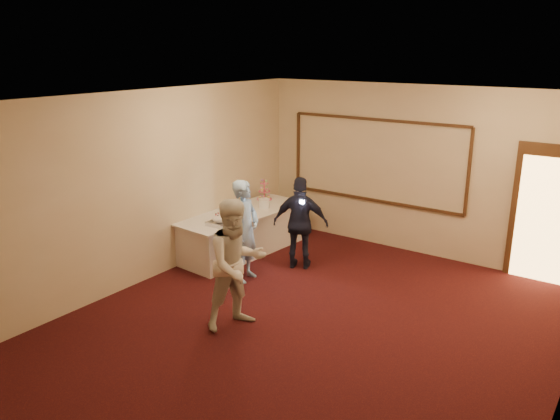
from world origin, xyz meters
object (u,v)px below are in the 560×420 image
Objects in this scene: buffet_table at (242,232)px; pavlova_tray at (221,220)px; man at (245,231)px; tart at (236,216)px; plate_stack_a at (241,207)px; cupcake_stand at (264,192)px; guest at (301,223)px; plate_stack_b at (264,203)px; woman at (237,264)px.

buffet_table is 0.90m from pavlova_tray.
man is (0.80, -0.91, 0.43)m from buffet_table.
pavlova_tray is 1.69× the size of tart.
plate_stack_a is at bearing 34.38° from man.
man is (0.97, -1.80, -0.10)m from cupcake_stand.
pavlova_tray reaches higher than plate_stack_a.
buffet_table is at bearing -23.66° from guest.
cupcake_stand is 0.58m from plate_stack_b.
tart is 0.18× the size of man.
guest reaches higher than pavlova_tray.
man is 1.04× the size of guest.
cupcake_stand is 2.09× the size of plate_stack_b.
cupcake_stand is 2.17× the size of plate_stack_a.
guest is (1.09, 0.77, -0.06)m from pavlova_tray.
buffet_table is 1.29m from man.
buffet_table is at bearing 109.91° from tart.
cupcake_stand is (-0.33, 1.65, 0.08)m from pavlova_tray.
guest is (-0.42, 2.17, -0.09)m from woman.
pavlova_tray is 2.06m from woman.
pavlova_tray is (0.16, -0.76, 0.46)m from buffet_table.
pavlova_tray is at bearing -77.19° from plate_stack_a.
buffet_table is at bearing 31.76° from plate_stack_a.
pavlova_tray is 0.77m from plate_stack_a.
buffet_table is 6.10× the size of cupcake_stand.
guest is (1.14, 0.32, -0.01)m from tart.
buffet_table is 1.06m from cupcake_stand.
cupcake_stand is 0.92m from plate_stack_a.
pavlova_tray reaches higher than buffet_table.
pavlova_tray is at bearing 69.21° from woman.
pavlova_tray is 1.12× the size of cupcake_stand.
man is at bearing -61.68° from cupcake_stand.
tart is (0.11, -0.31, 0.41)m from buffet_table.
man is (0.63, -1.34, -0.04)m from plate_stack_b.
buffet_table is 1.61× the size of man.
pavlova_tray is at bearing 10.94° from guest.
guest reaches higher than plate_stack_b.
woman is at bearing -52.08° from plate_stack_a.
guest reaches higher than tart.
man is 0.93× the size of woman.
plate_stack_a is at bearing -112.57° from plate_stack_b.
plate_stack_b is (0.34, -0.47, -0.07)m from cupcake_stand.
cupcake_stand is 0.26× the size of man.
woman is at bearing -60.02° from plate_stack_b.
woman reaches higher than tart.
woman is at bearing -59.01° from cupcake_stand.
man reaches higher than plate_stack_b.
plate_stack_b is at bearing -53.76° from cupcake_stand.
tart is at bearing -94.64° from plate_stack_b.
buffet_table is at bearing -79.39° from cupcake_stand.
pavlova_tray is 0.28× the size of woman.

